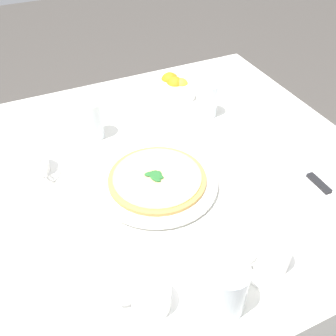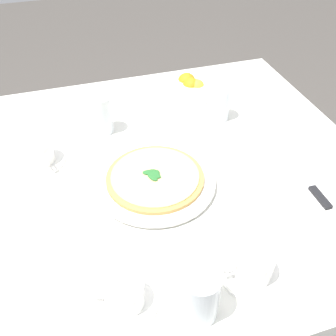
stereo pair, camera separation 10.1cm
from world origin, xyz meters
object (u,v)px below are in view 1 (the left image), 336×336
dinner_knife (306,171)px  pizza (157,178)px  coffee_cup_far_right (34,165)px  napkin_folded (305,176)px  citrus_bowl (175,87)px  coffee_cup_right_edge (271,257)px  water_glass_near_right (227,291)px  water_glass_center_back (92,122)px  water_glass_near_left (207,102)px  coffee_cup_back_corner (150,300)px  pizza_plate (157,182)px

dinner_knife → pizza: bearing=69.7°
coffee_cup_far_right → napkin_folded: 0.71m
napkin_folded → citrus_bowl: (0.54, 0.12, 0.02)m
coffee_cup_right_edge → dinner_knife: (0.18, -0.25, -0.01)m
coffee_cup_right_edge → citrus_bowl: same height
coffee_cup_far_right → coffee_cup_right_edge: bearing=-141.9°
coffee_cup_far_right → napkin_folded: bearing=-116.5°
coffee_cup_far_right → dinner_knife: 0.71m
napkin_folded → pizza: bearing=67.7°
water_glass_near_right → citrus_bowl: (0.76, -0.26, -0.03)m
coffee_cup_far_right → water_glass_center_back: bearing=-62.7°
water_glass_near_left → napkin_folded: (-0.38, -0.09, -0.04)m
pizza → coffee_cup_back_corner: (-0.30, 0.15, 0.00)m
coffee_cup_back_corner → napkin_folded: (0.16, -0.51, -0.02)m
coffee_cup_right_edge → napkin_folded: 0.31m
coffee_cup_back_corner → napkin_folded: bearing=-72.1°
coffee_cup_right_edge → dinner_knife: bearing=-53.3°
napkin_folded → coffee_cup_far_right: bearing=62.4°
coffee_cup_back_corner → water_glass_near_right: size_ratio=1.13×
water_glass_near_left → water_glass_near_right: (-0.60, 0.29, 0.01)m
citrus_bowl → coffee_cup_back_corner: bearing=151.2°
water_glass_near_left → dinner_knife: water_glass_near_left is taller
pizza_plate → coffee_cup_back_corner: (-0.30, 0.15, 0.01)m
pizza → water_glass_near_left: size_ratio=2.34×
pizza_plate → citrus_bowl: 0.46m
pizza → coffee_cup_right_edge: bearing=-160.3°
napkin_folded → dinner_knife: 0.01m
citrus_bowl → napkin_folded: bearing=-167.2°
coffee_cup_back_corner → citrus_bowl: bearing=-28.8°
napkin_folded → coffee_cup_back_corner: bearing=106.8°
coffee_cup_far_right → coffee_cup_back_corner: 0.50m
water_glass_near_right → water_glass_center_back: 0.64m
coffee_cup_right_edge → water_glass_near_left: (0.56, -0.16, 0.02)m
pizza_plate → citrus_bowl: citrus_bowl is taller
water_glass_near_right → dinner_knife: 0.44m
water_glass_near_right → coffee_cup_back_corner: bearing=66.1°
pizza_plate → water_glass_near_left: 0.37m
coffee_cup_far_right → citrus_bowl: (0.22, -0.52, -0.00)m
coffee_cup_right_edge → dinner_knife: 0.31m
coffee_cup_far_right → coffee_cup_back_corner: coffee_cup_far_right is taller
pizza → dinner_knife: pizza is taller
coffee_cup_right_edge → napkin_folded: coffee_cup_right_edge is taller
pizza → water_glass_near_right: 0.36m
water_glass_near_left → pizza: bearing=130.9°
pizza_plate → napkin_folded: size_ratio=1.40×
pizza → dinner_knife: bearing=-110.8°
coffee_cup_right_edge → citrus_bowl: 0.73m
pizza → water_glass_near_left: 0.36m
pizza_plate → napkin_folded: bearing=-111.2°
dinner_knife → citrus_bowl: citrus_bowl is taller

